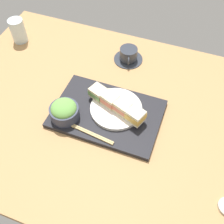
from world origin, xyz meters
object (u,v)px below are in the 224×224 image
(drinking_glass, at_px, (18,31))
(sandwich_inner_far, at_px, (123,108))
(coffee_cup, at_px, (128,55))
(sandwich_plate, at_px, (116,109))
(sandwich_farmost, at_px, (136,116))
(sandwich_nearmost, at_px, (98,92))
(salad_bowl, at_px, (64,111))
(sandwich_inner_near, at_px, (110,100))
(chopsticks_pair, at_px, (92,134))

(drinking_glass, bearing_deg, sandwich_inner_far, -23.17)
(coffee_cup, relative_size, drinking_glass, 1.16)
(sandwich_plate, height_order, sandwich_inner_far, sandwich_inner_far)
(sandwich_farmost, bearing_deg, sandwich_nearmost, 160.94)
(salad_bowl, relative_size, coffee_cup, 0.84)
(sandwich_nearmost, relative_size, salad_bowl, 0.69)
(sandwich_plate, distance_m, coffee_cup, 0.32)
(sandwich_inner_near, relative_size, drinking_glass, 0.66)
(sandwich_plate, relative_size, sandwich_inner_near, 2.68)
(sandwich_plate, xyz_separation_m, salad_bowl, (-0.18, -0.10, 0.03))
(sandwich_plate, distance_m, sandwich_inner_near, 0.04)
(sandwich_plate, bearing_deg, sandwich_inner_near, 160.94)
(sandwich_plate, height_order, drinking_glass, drinking_glass)
(sandwich_inner_near, xyz_separation_m, sandwich_inner_far, (0.06, -0.02, -0.00))
(sandwich_inner_near, bearing_deg, drinking_glass, 156.43)
(sandwich_plate, relative_size, sandwich_inner_far, 2.56)
(sandwich_inner_far, distance_m, coffee_cup, 0.34)
(sandwich_inner_far, bearing_deg, sandwich_inner_near, 160.94)
(coffee_cup, bearing_deg, salad_bowl, -106.43)
(sandwich_inner_near, xyz_separation_m, drinking_glass, (-0.58, 0.25, 0.00))
(sandwich_farmost, xyz_separation_m, salad_bowl, (-0.26, -0.07, -0.00))
(salad_bowl, relative_size, drinking_glass, 0.97)
(sandwich_farmost, distance_m, chopsticks_pair, 0.18)
(sandwich_inner_near, distance_m, sandwich_farmost, 0.13)
(sandwich_inner_far, distance_m, sandwich_farmost, 0.06)
(sandwich_farmost, bearing_deg, chopsticks_pair, -140.35)
(sandwich_farmost, bearing_deg, salad_bowl, -165.18)
(sandwich_inner_near, bearing_deg, sandwich_inner_far, -19.06)
(sandwich_inner_near, distance_m, coffee_cup, 0.31)
(sandwich_nearmost, distance_m, salad_bowl, 0.16)
(sandwich_farmost, relative_size, salad_bowl, 0.70)
(sandwich_inner_far, bearing_deg, chopsticks_pair, -119.68)
(sandwich_inner_far, xyz_separation_m, drinking_glass, (-0.64, 0.27, 0.00))
(sandwich_plate, distance_m, sandwich_farmost, 0.10)
(chopsticks_pair, bearing_deg, sandwich_farmost, 39.65)
(sandwich_plate, xyz_separation_m, coffee_cup, (-0.05, 0.32, 0.00))
(sandwich_farmost, bearing_deg, sandwich_inner_near, 160.94)
(chopsticks_pair, relative_size, drinking_glass, 1.55)
(sandwich_inner_near, height_order, drinking_glass, drinking_glass)
(sandwich_plate, height_order, coffee_cup, coffee_cup)
(sandwich_plate, relative_size, sandwich_farmost, 2.61)
(sandwich_farmost, bearing_deg, sandwich_inner_far, 160.94)
(salad_bowl, bearing_deg, sandwich_inner_near, 37.20)
(sandwich_inner_near, height_order, salad_bowl, salad_bowl)
(sandwich_farmost, xyz_separation_m, chopsticks_pair, (-0.13, -0.11, -0.04))
(sandwich_farmost, relative_size, coffee_cup, 0.58)
(drinking_glass, bearing_deg, sandwich_plate, -23.36)
(sandwich_farmost, distance_m, coffee_cup, 0.38)
(coffee_cup, bearing_deg, sandwich_inner_near, -85.62)
(sandwich_inner_near, height_order, sandwich_inner_far, same)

